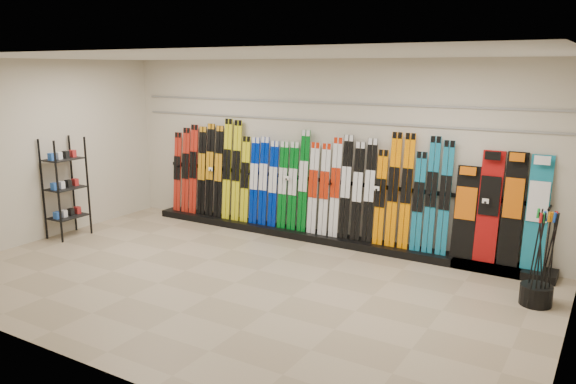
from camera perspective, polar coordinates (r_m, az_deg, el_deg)
The scene contains 13 objects.
floor at distance 7.75m, azimuth -5.37°, elevation -9.15°, with size 8.00×8.00×0.00m, color gray.
back_wall at distance 9.43m, azimuth 3.47°, elevation 4.23°, with size 8.00×8.00×0.00m, color beige.
left_wall at distance 10.21m, azimuth -24.02°, elevation 3.80°, with size 5.00×5.00×0.00m, color beige.
right_wall at distance 5.95m, azimuth 27.17°, elevation -2.08°, with size 5.00×5.00×0.00m, color beige.
ceiling at distance 7.21m, azimuth -5.87°, elevation 13.60°, with size 8.00×8.00×0.00m, color silver.
ski_rack_base at distance 9.46m, azimuth 3.95°, elevation -4.71°, with size 8.00×0.40×0.12m, color black.
skis at distance 9.58m, azimuth 0.53°, elevation 0.98°, with size 5.38×0.19×1.84m.
snowboards at distance 8.49m, azimuth 20.80°, elevation -1.73°, with size 1.27×0.25×1.60m.
accessory_rack at distance 10.27m, azimuth -21.65°, elevation 0.39°, with size 0.40×0.60×1.71m, color black.
pole_bin at distance 7.65m, azimuth 23.87°, elevation -9.54°, with size 0.39×0.39×0.25m, color black.
ski_poles at distance 7.43m, azimuth 24.49°, elevation -6.24°, with size 0.30×0.30×1.18m.
slatwall_rail_0 at distance 9.36m, azimuth 3.46°, elevation 7.25°, with size 7.60×0.02×0.03m, color gray.
slatwall_rail_1 at distance 9.33m, azimuth 3.48°, elevation 9.08°, with size 7.60×0.02×0.03m, color gray.
Camera 1 is at (4.30, -5.78, 2.86)m, focal length 35.00 mm.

